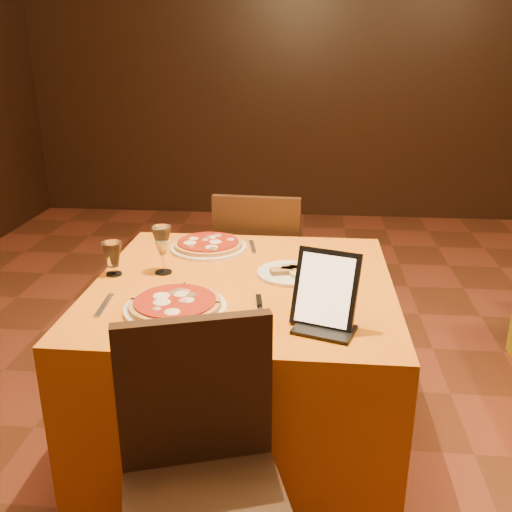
# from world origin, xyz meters

# --- Properties ---
(floor) EXTENTS (6.00, 7.00, 0.01)m
(floor) POSITION_xyz_m (0.00, 0.00, -0.01)
(floor) COLOR #5E2D19
(floor) RESTS_ON ground
(wall_back) EXTENTS (6.00, 0.01, 2.80)m
(wall_back) POSITION_xyz_m (0.00, 3.50, 1.40)
(wall_back) COLOR black
(wall_back) RESTS_ON floor
(main_table) EXTENTS (1.10, 1.10, 0.75)m
(main_table) POSITION_xyz_m (-0.57, -0.05, 0.38)
(main_table) COLOR orange
(main_table) RESTS_ON floor
(chair_main_near) EXTENTS (0.54, 0.54, 0.91)m
(chair_main_near) POSITION_xyz_m (-0.57, -0.86, 0.46)
(chair_main_near) COLOR black
(chair_main_near) RESTS_ON floor
(chair_main_far) EXTENTS (0.50, 0.50, 0.91)m
(chair_main_far) POSITION_xyz_m (-0.57, 0.79, 0.46)
(chair_main_far) COLOR black
(chair_main_far) RESTS_ON floor
(pizza_near) EXTENTS (0.34, 0.34, 0.03)m
(pizza_near) POSITION_xyz_m (-0.76, -0.31, 0.77)
(pizza_near) COLOR white
(pizza_near) RESTS_ON main_table
(pizza_far) EXTENTS (0.33, 0.33, 0.03)m
(pizza_far) POSITION_xyz_m (-0.76, 0.30, 0.77)
(pizza_far) COLOR white
(pizza_far) RESTS_ON main_table
(cutlet_dish) EXTENTS (0.25, 0.25, 0.03)m
(cutlet_dish) POSITION_xyz_m (-0.40, 0.03, 0.76)
(cutlet_dish) COLOR white
(cutlet_dish) RESTS_ON main_table
(wine_glass) EXTENTS (0.09, 0.09, 0.19)m
(wine_glass) POSITION_xyz_m (-0.88, 0.01, 0.84)
(wine_glass) COLOR #EAED87
(wine_glass) RESTS_ON main_table
(water_glass) EXTENTS (0.10, 0.10, 0.13)m
(water_glass) POSITION_xyz_m (-1.07, -0.03, 0.81)
(water_glass) COLOR silver
(water_glass) RESTS_ON main_table
(tablet) EXTENTS (0.22, 0.16, 0.24)m
(tablet) POSITION_xyz_m (-0.27, -0.37, 0.87)
(tablet) COLOR black
(tablet) RESTS_ON main_table
(knife) EXTENTS (0.05, 0.21, 0.01)m
(knife) POSITION_xyz_m (-0.48, -0.31, 0.75)
(knife) COLOR silver
(knife) RESTS_ON main_table
(fork_near) EXTENTS (0.03, 0.18, 0.01)m
(fork_near) POSITION_xyz_m (-1.01, -0.30, 0.75)
(fork_near) COLOR silver
(fork_near) RESTS_ON main_table
(fork_far) EXTENTS (0.05, 0.17, 0.01)m
(fork_far) POSITION_xyz_m (-0.57, 0.34, 0.75)
(fork_far) COLOR silver
(fork_far) RESTS_ON main_table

